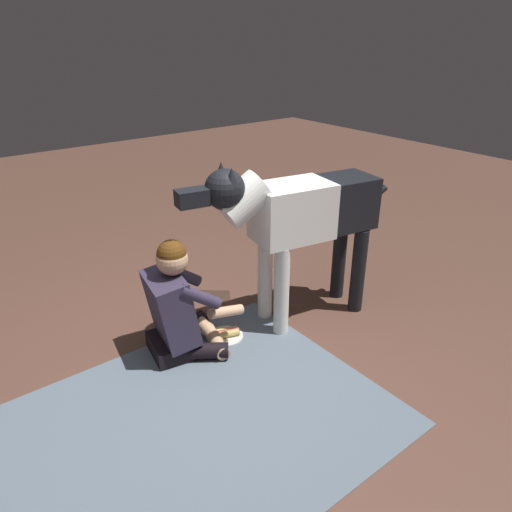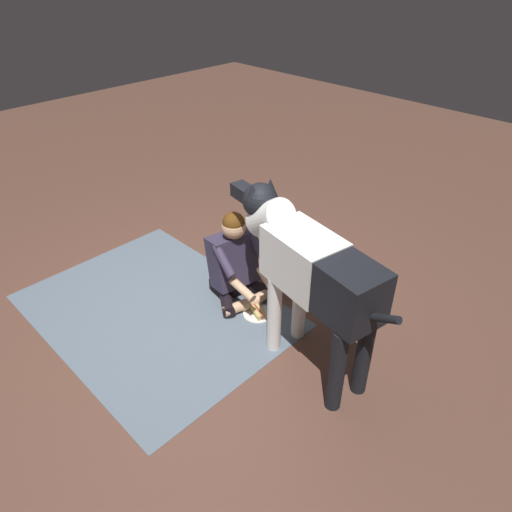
% 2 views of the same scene
% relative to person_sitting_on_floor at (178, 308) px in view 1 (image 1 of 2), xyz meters
% --- Properties ---
extents(ground_plane, '(14.47, 14.47, 0.00)m').
position_rel_person_sitting_on_floor_xyz_m(ground_plane, '(0.07, 0.42, -0.35)').
color(ground_plane, brown).
extents(area_rug, '(2.28, 1.71, 0.01)m').
position_rel_person_sitting_on_floor_xyz_m(area_rug, '(0.34, 0.66, -0.34)').
color(area_rug, slate).
rests_on(area_rug, ground).
extents(person_sitting_on_floor, '(0.69, 0.57, 0.85)m').
position_rel_person_sitting_on_floor_xyz_m(person_sitting_on_floor, '(0.00, 0.00, 0.00)').
color(person_sitting_on_floor, black).
rests_on(person_sitting_on_floor, ground).
extents(large_dog, '(1.67, 0.51, 1.28)m').
position_rel_person_sitting_on_floor_xyz_m(large_dog, '(-0.92, 0.17, 0.50)').
color(large_dog, white).
rests_on(large_dog, ground).
extents(hot_dog_on_plate, '(0.26, 0.26, 0.06)m').
position_rel_person_sitting_on_floor_xyz_m(hot_dog_on_plate, '(-0.33, 0.06, -0.32)').
color(hot_dog_on_plate, silver).
rests_on(hot_dog_on_plate, ground).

